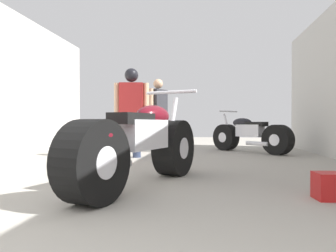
{
  "coord_description": "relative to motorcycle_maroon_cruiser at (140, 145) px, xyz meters",
  "views": [
    {
      "loc": [
        0.68,
        -0.11,
        0.63
      ],
      "look_at": [
        0.14,
        4.25,
        0.58
      ],
      "focal_mm": 33.52,
      "sensor_mm": 36.0,
      "label": 1
    }
  ],
  "objects": [
    {
      "name": "mechanic_with_helmet",
      "position": [
        -0.71,
        2.57,
        0.56
      ],
      "size": [
        0.64,
        0.28,
        1.62
      ],
      "color": "#2D3851",
      "rests_on": "ground_plane"
    },
    {
      "name": "mechanic_in_blue",
      "position": [
        -0.41,
        3.82,
        0.49
      ],
      "size": [
        0.39,
        0.61,
        1.59
      ],
      "color": "#384766",
      "rests_on": "ground_plane"
    },
    {
      "name": "ground_plane",
      "position": [
        -0.04,
        1.11,
        -0.41
      ],
      "size": [
        19.14,
        19.14,
        0.0
      ],
      "primitive_type": "plane",
      "color": "#9E998E"
    },
    {
      "name": "motorcycle_maroon_cruiser",
      "position": [
        0.0,
        0.0,
        0.0
      ],
      "size": [
        0.99,
        2.13,
        1.01
      ],
      "color": "black",
      "rests_on": "ground_plane"
    },
    {
      "name": "motorcycle_black_naked",
      "position": [
        1.58,
        3.8,
        -0.04
      ],
      "size": [
        1.53,
        1.55,
        0.91
      ],
      "color": "black",
      "rests_on": "ground_plane"
    }
  ]
}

